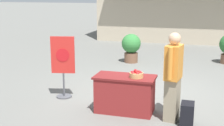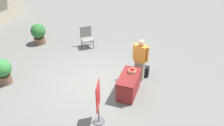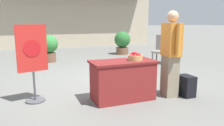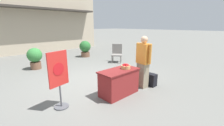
{
  "view_description": "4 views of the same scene",
  "coord_description": "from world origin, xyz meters",
  "px_view_note": "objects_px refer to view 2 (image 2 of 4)",
  "views": [
    {
      "loc": [
        1.31,
        -7.26,
        2.4
      ],
      "look_at": [
        -0.5,
        -1.09,
        0.94
      ],
      "focal_mm": 50.0,
      "sensor_mm": 36.0,
      "label": 1
    },
    {
      "loc": [
        -6.04,
        -2.82,
        5.01
      ],
      "look_at": [
        0.44,
        -0.58,
        0.76
      ],
      "focal_mm": 35.0,
      "sensor_mm": 36.0,
      "label": 2
    },
    {
      "loc": [
        -1.8,
        -5.08,
        1.49
      ],
      "look_at": [
        -0.02,
        -0.53,
        0.55
      ],
      "focal_mm": 35.0,
      "sensor_mm": 36.0,
      "label": 3
    },
    {
      "loc": [
        -3.14,
        -4.25,
        2.02
      ],
      "look_at": [
        0.08,
        -0.87,
        0.83
      ],
      "focal_mm": 24.0,
      "sensor_mm": 36.0,
      "label": 4
    }
  ],
  "objects_px": {
    "patio_chair": "(87,36)",
    "poster_board": "(98,102)",
    "potted_plant_near_right": "(3,70)",
    "display_table": "(129,85)",
    "potted_plant_near_left": "(38,33)",
    "backpack": "(144,71)",
    "person_visitor": "(140,60)",
    "apple_basket": "(132,71)"
  },
  "relations": [
    {
      "from": "apple_basket",
      "to": "backpack",
      "type": "distance_m",
      "value": 1.22
    },
    {
      "from": "person_visitor",
      "to": "patio_chair",
      "type": "distance_m",
      "value": 3.62
    },
    {
      "from": "display_table",
      "to": "person_visitor",
      "type": "relative_size",
      "value": 0.73
    },
    {
      "from": "person_visitor",
      "to": "potted_plant_near_right",
      "type": "height_order",
      "value": "person_visitor"
    },
    {
      "from": "apple_basket",
      "to": "backpack",
      "type": "relative_size",
      "value": 0.65
    },
    {
      "from": "display_table",
      "to": "potted_plant_near_left",
      "type": "bearing_deg",
      "value": 66.02
    },
    {
      "from": "person_visitor",
      "to": "backpack",
      "type": "relative_size",
      "value": 4.02
    },
    {
      "from": "backpack",
      "to": "poster_board",
      "type": "bearing_deg",
      "value": 164.5
    },
    {
      "from": "person_visitor",
      "to": "display_table",
      "type": "bearing_deg",
      "value": -0.0
    },
    {
      "from": "potted_plant_near_left",
      "to": "potted_plant_near_right",
      "type": "distance_m",
      "value": 3.37
    },
    {
      "from": "potted_plant_near_left",
      "to": "patio_chair",
      "type": "bearing_deg",
      "value": -78.22
    },
    {
      "from": "apple_basket",
      "to": "backpack",
      "type": "bearing_deg",
      "value": -14.36
    },
    {
      "from": "poster_board",
      "to": "patio_chair",
      "type": "distance_m",
      "value": 5.07
    },
    {
      "from": "patio_chair",
      "to": "potted_plant_near_right",
      "type": "relative_size",
      "value": 0.99
    },
    {
      "from": "apple_basket",
      "to": "patio_chair",
      "type": "distance_m",
      "value": 3.96
    },
    {
      "from": "person_visitor",
      "to": "poster_board",
      "type": "distance_m",
      "value": 2.63
    },
    {
      "from": "patio_chair",
      "to": "potted_plant_near_right",
      "type": "height_order",
      "value": "potted_plant_near_right"
    },
    {
      "from": "apple_basket",
      "to": "poster_board",
      "type": "distance_m",
      "value": 1.9
    },
    {
      "from": "potted_plant_near_left",
      "to": "potted_plant_near_right",
      "type": "relative_size",
      "value": 1.03
    },
    {
      "from": "poster_board",
      "to": "potted_plant_near_left",
      "type": "xyz_separation_m",
      "value": [
        3.95,
        4.83,
        -0.21
      ]
    },
    {
      "from": "backpack",
      "to": "potted_plant_near_right",
      "type": "height_order",
      "value": "potted_plant_near_right"
    },
    {
      "from": "backpack",
      "to": "patio_chair",
      "type": "distance_m",
      "value": 3.61
    },
    {
      "from": "backpack",
      "to": "potted_plant_near_right",
      "type": "relative_size",
      "value": 0.42
    },
    {
      "from": "patio_chair",
      "to": "person_visitor",
      "type": "bearing_deg",
      "value": 18.78
    },
    {
      "from": "patio_chair",
      "to": "potted_plant_near_left",
      "type": "xyz_separation_m",
      "value": [
        -0.5,
        2.4,
        0.04
      ]
    },
    {
      "from": "patio_chair",
      "to": "poster_board",
      "type": "bearing_deg",
      "value": -10.79
    },
    {
      "from": "apple_basket",
      "to": "potted_plant_near_right",
      "type": "bearing_deg",
      "value": 104.12
    },
    {
      "from": "display_table",
      "to": "patio_chair",
      "type": "distance_m",
      "value": 4.09
    },
    {
      "from": "person_visitor",
      "to": "patio_chair",
      "type": "xyz_separation_m",
      "value": [
        1.9,
        3.07,
        -0.33
      ]
    },
    {
      "from": "poster_board",
      "to": "patio_chair",
      "type": "bearing_deg",
      "value": 105.34
    },
    {
      "from": "apple_basket",
      "to": "potted_plant_near_right",
      "type": "xyz_separation_m",
      "value": [
        -1.16,
        4.59,
        -0.26
      ]
    },
    {
      "from": "apple_basket",
      "to": "patio_chair",
      "type": "relative_size",
      "value": 0.28
    },
    {
      "from": "backpack",
      "to": "potted_plant_near_right",
      "type": "distance_m",
      "value": 5.33
    },
    {
      "from": "person_visitor",
      "to": "patio_chair",
      "type": "bearing_deg",
      "value": -112.83
    },
    {
      "from": "apple_basket",
      "to": "potted_plant_near_right",
      "type": "height_order",
      "value": "potted_plant_near_right"
    },
    {
      "from": "poster_board",
      "to": "potted_plant_near_right",
      "type": "distance_m",
      "value": 4.12
    },
    {
      "from": "potted_plant_near_right",
      "to": "potted_plant_near_left",
      "type": "bearing_deg",
      "value": 13.05
    },
    {
      "from": "potted_plant_near_right",
      "to": "poster_board",
      "type": "bearing_deg",
      "value": -99.33
    },
    {
      "from": "patio_chair",
      "to": "potted_plant_near_left",
      "type": "relative_size",
      "value": 0.96
    },
    {
      "from": "display_table",
      "to": "potted_plant_near_right",
      "type": "relative_size",
      "value": 1.23
    },
    {
      "from": "display_table",
      "to": "potted_plant_near_right",
      "type": "height_order",
      "value": "potted_plant_near_right"
    },
    {
      "from": "backpack",
      "to": "patio_chair",
      "type": "relative_size",
      "value": 0.42
    }
  ]
}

